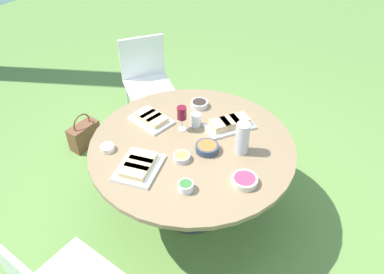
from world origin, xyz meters
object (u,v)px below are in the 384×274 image
at_px(water_pitcher, 242,138).
at_px(handbag, 84,135).
at_px(dining_table, 192,153).
at_px(chair_near_left, 146,76).
at_px(wine_glass, 182,114).

relative_size(water_pitcher, handbag, 0.63).
relative_size(dining_table, chair_near_left, 1.63).
height_order(dining_table, water_pitcher, water_pitcher).
distance_m(dining_table, chair_near_left, 1.33).
bearing_deg(handbag, wine_glass, -87.83).
distance_m(dining_table, wine_glass, 0.29).
bearing_deg(dining_table, water_pitcher, -67.65).
bearing_deg(chair_near_left, handbag, 162.40).
height_order(chair_near_left, handbag, chair_near_left).
bearing_deg(wine_glass, water_pitcher, -84.75).
distance_m(wine_glass, handbag, 1.37).
bearing_deg(wine_glass, dining_table, -119.72).
relative_size(dining_table, water_pitcher, 6.22).
height_order(water_pitcher, wine_glass, water_pitcher).
height_order(wine_glass, handbag, wine_glass).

